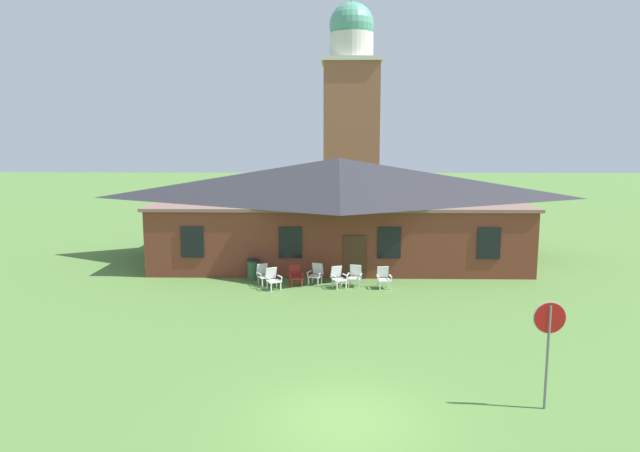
{
  "coord_description": "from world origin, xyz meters",
  "views": [
    {
      "loc": [
        -0.35,
        -12.76,
        6.66
      ],
      "look_at": [
        -0.82,
        8.52,
        3.39
      ],
      "focal_mm": 32.01,
      "sensor_mm": 36.0,
      "label": 1
    }
  ],
  "objects_px": {
    "lawn_chair_far_side": "(355,275)",
    "lawn_chair_near_door": "(273,278)",
    "lawn_chair_right_end": "(338,277)",
    "trash_bin": "(253,269)",
    "lawn_chair_left_end": "(295,275)",
    "stop_sign": "(549,333)",
    "lawn_chair_middle": "(316,273)",
    "lawn_chair_by_porch": "(264,274)",
    "lawn_chair_under_eave": "(383,277)"
  },
  "relations": [
    {
      "from": "stop_sign",
      "to": "lawn_chair_left_end",
      "type": "height_order",
      "value": "stop_sign"
    },
    {
      "from": "lawn_chair_left_end",
      "to": "lawn_chair_middle",
      "type": "distance_m",
      "value": 1.0
    },
    {
      "from": "stop_sign",
      "to": "lawn_chair_right_end",
      "type": "bearing_deg",
      "value": 113.47
    },
    {
      "from": "stop_sign",
      "to": "lawn_chair_left_end",
      "type": "distance_m",
      "value": 13.85
    },
    {
      "from": "lawn_chair_by_porch",
      "to": "lawn_chair_far_side",
      "type": "bearing_deg",
      "value": -2.44
    },
    {
      "from": "lawn_chair_by_porch",
      "to": "trash_bin",
      "type": "relative_size",
      "value": 0.98
    },
    {
      "from": "lawn_chair_far_side",
      "to": "lawn_chair_near_door",
      "type": "bearing_deg",
      "value": -170.48
    },
    {
      "from": "lawn_chair_middle",
      "to": "trash_bin",
      "type": "bearing_deg",
      "value": 166.47
    },
    {
      "from": "lawn_chair_near_door",
      "to": "lawn_chair_right_end",
      "type": "xyz_separation_m",
      "value": [
        2.92,
        0.35,
        0.0
      ]
    },
    {
      "from": "lawn_chair_by_porch",
      "to": "lawn_chair_left_end",
      "type": "distance_m",
      "value": 1.48
    },
    {
      "from": "lawn_chair_by_porch",
      "to": "lawn_chair_under_eave",
      "type": "relative_size",
      "value": 1.0
    },
    {
      "from": "lawn_chair_middle",
      "to": "lawn_chair_right_end",
      "type": "distance_m",
      "value": 1.18
    },
    {
      "from": "lawn_chair_middle",
      "to": "lawn_chair_under_eave",
      "type": "xyz_separation_m",
      "value": [
        3.05,
        -0.65,
        0.0
      ]
    },
    {
      "from": "lawn_chair_near_door",
      "to": "lawn_chair_middle",
      "type": "relative_size",
      "value": 1.0
    },
    {
      "from": "stop_sign",
      "to": "lawn_chair_far_side",
      "type": "height_order",
      "value": "stop_sign"
    },
    {
      "from": "stop_sign",
      "to": "lawn_chair_near_door",
      "type": "distance_m",
      "value": 13.85
    },
    {
      "from": "lawn_chair_by_porch",
      "to": "lawn_chair_left_end",
      "type": "bearing_deg",
      "value": -6.45
    },
    {
      "from": "lawn_chair_right_end",
      "to": "trash_bin",
      "type": "distance_m",
      "value": 4.25
    },
    {
      "from": "lawn_chair_near_door",
      "to": "lawn_chair_right_end",
      "type": "height_order",
      "value": "same"
    },
    {
      "from": "trash_bin",
      "to": "lawn_chair_right_end",
      "type": "bearing_deg",
      "value": -18.41
    },
    {
      "from": "lawn_chair_by_porch",
      "to": "lawn_chair_right_end",
      "type": "relative_size",
      "value": 1.0
    },
    {
      "from": "stop_sign",
      "to": "trash_bin",
      "type": "relative_size",
      "value": 2.8
    },
    {
      "from": "lawn_chair_near_door",
      "to": "lawn_chair_by_porch",
      "type": "bearing_deg",
      "value": 122.07
    },
    {
      "from": "lawn_chair_middle",
      "to": "lawn_chair_right_end",
      "type": "relative_size",
      "value": 1.0
    },
    {
      "from": "lawn_chair_by_porch",
      "to": "lawn_chair_far_side",
      "type": "xyz_separation_m",
      "value": [
        4.2,
        -0.18,
        0.0
      ]
    },
    {
      "from": "stop_sign",
      "to": "lawn_chair_left_end",
      "type": "xyz_separation_m",
      "value": [
        -6.98,
        11.87,
        -1.46
      ]
    },
    {
      "from": "lawn_chair_middle",
      "to": "lawn_chair_far_side",
      "type": "bearing_deg",
      "value": -11.01
    },
    {
      "from": "lawn_chair_by_porch",
      "to": "trash_bin",
      "type": "bearing_deg",
      "value": 124.54
    },
    {
      "from": "lawn_chair_right_end",
      "to": "lawn_chair_under_eave",
      "type": "relative_size",
      "value": 1.0
    },
    {
      "from": "lawn_chair_near_door",
      "to": "lawn_chair_under_eave",
      "type": "distance_m",
      "value": 4.97
    },
    {
      "from": "stop_sign",
      "to": "lawn_chair_near_door",
      "type": "xyz_separation_m",
      "value": [
        -7.95,
        11.24,
        -1.46
      ]
    },
    {
      "from": "lawn_chair_middle",
      "to": "trash_bin",
      "type": "height_order",
      "value": "trash_bin"
    },
    {
      "from": "lawn_chair_by_porch",
      "to": "lawn_chair_middle",
      "type": "xyz_separation_m",
      "value": [
        2.41,
        0.17,
        0.0
      ]
    },
    {
      "from": "stop_sign",
      "to": "lawn_chair_by_porch",
      "type": "height_order",
      "value": "stop_sign"
    },
    {
      "from": "lawn_chair_by_porch",
      "to": "lawn_chair_under_eave",
      "type": "height_order",
      "value": "same"
    },
    {
      "from": "lawn_chair_left_end",
      "to": "lawn_chair_far_side",
      "type": "bearing_deg",
      "value": -0.27
    },
    {
      "from": "lawn_chair_far_side",
      "to": "lawn_chair_under_eave",
      "type": "bearing_deg",
      "value": -13.31
    },
    {
      "from": "lawn_chair_under_eave",
      "to": "lawn_chair_left_end",
      "type": "bearing_deg",
      "value": 175.52
    },
    {
      "from": "lawn_chair_left_end",
      "to": "trash_bin",
      "type": "distance_m",
      "value": 2.34
    },
    {
      "from": "stop_sign",
      "to": "lawn_chair_right_end",
      "type": "relative_size",
      "value": 2.87
    },
    {
      "from": "lawn_chair_by_porch",
      "to": "lawn_chair_under_eave",
      "type": "bearing_deg",
      "value": -5.01
    },
    {
      "from": "lawn_chair_left_end",
      "to": "stop_sign",
      "type": "bearing_deg",
      "value": -59.54
    },
    {
      "from": "lawn_chair_middle",
      "to": "lawn_chair_far_side",
      "type": "xyz_separation_m",
      "value": [
        1.78,
        -0.35,
        0.0
      ]
    },
    {
      "from": "stop_sign",
      "to": "lawn_chair_under_eave",
      "type": "xyz_separation_m",
      "value": [
        -2.99,
        11.56,
        -1.46
      ]
    },
    {
      "from": "lawn_chair_near_door",
      "to": "lawn_chair_far_side",
      "type": "distance_m",
      "value": 3.75
    },
    {
      "from": "lawn_chair_left_end",
      "to": "lawn_chair_under_eave",
      "type": "bearing_deg",
      "value": -4.48
    },
    {
      "from": "lawn_chair_middle",
      "to": "trash_bin",
      "type": "distance_m",
      "value": 3.12
    },
    {
      "from": "lawn_chair_near_door",
      "to": "trash_bin",
      "type": "bearing_deg",
      "value": 123.39
    },
    {
      "from": "lawn_chair_right_end",
      "to": "trash_bin",
      "type": "height_order",
      "value": "trash_bin"
    },
    {
      "from": "lawn_chair_left_end",
      "to": "lawn_chair_near_door",
      "type": "bearing_deg",
      "value": -146.91
    }
  ]
}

